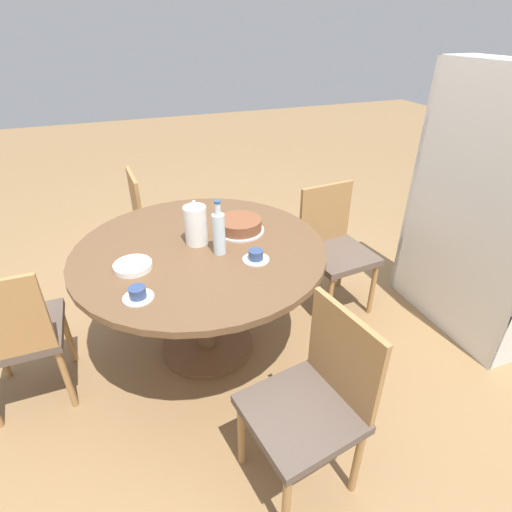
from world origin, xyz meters
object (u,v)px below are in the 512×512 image
Objects in this scene: chair_a at (334,246)px; bookshelf at (476,216)px; chair_d at (313,401)px; cup_a at (138,294)px; cup_b at (256,256)px; chair_b at (157,221)px; water_bottle at (219,233)px; chair_c at (15,334)px; cake_main at (240,225)px; coffee_pot at (196,224)px.

bookshelf is (0.46, 0.67, 0.32)m from chair_a.
chair_d is 0.88m from cup_a.
chair_b is at bearing -163.52° from cup_b.
chair_c is at bearing -91.40° from water_bottle.
chair_b is 1.34m from chair_c.
chair_c is 1.13m from water_bottle.
chair_c is at bearing -178.73° from chair_a.
chair_b is 2.99× the size of cake_main.
chair_c is 0.73m from cup_a.
chair_c and chair_d have the same top height.
bookshelf is 6.37× the size of coffee_pot.
chair_c is 2.99× the size of cake_main.
bookshelf reaches higher than chair_a.
chair_c is at bearing -135.89° from chair_d.
cup_a is 0.62m from cup_b.
bookshelf is at bearing 174.01° from chair_c.
chair_b is 0.53× the size of bookshelf.
chair_c is at bearing -81.93° from cake_main.
bookshelf is 11.65× the size of cup_a.
chair_a is 6.16× the size of cup_b.
water_bottle is 2.15× the size of cup_a.
coffee_pot is at bearing -79.90° from cake_main.
chair_d is 1.09m from coffee_pot.
coffee_pot is 0.18m from water_bottle.
chair_a and chair_b have the same top height.
chair_d is 2.99× the size of cake_main.
bookshelf reaches higher than cake_main.
water_bottle reaches higher than coffee_pot.
chair_b reaches higher than cup_a.
bookshelf is 5.43× the size of water_bottle.
chair_c is (0.22, -1.93, 0.00)m from chair_a.
water_bottle is at bearing -132.00° from cup_b.
chair_d is 0.53× the size of bookshelf.
cake_main is 2.06× the size of cup_a.
cake_main is (-0.05, 0.27, -0.08)m from coffee_pot.
cake_main reaches higher than cup_a.
chair_d is at bearing -2.46° from cake_main.
chair_c is at bearing 137.33° from chair_b.
coffee_pot is at bearing -179.69° from chair_a.
chair_c is at bearing -115.35° from cup_a.
bookshelf is at bearing 86.76° from cup_b.
chair_b is 1.29m from cup_b.
coffee_pot is (-0.37, -1.63, 0.06)m from bookshelf.
chair_b is 3.37× the size of coffee_pot.
cake_main is at bearing 125.99° from cup_a.
chair_c reaches higher than cake_main.
chair_a is at bearing 110.92° from cup_a.
coffee_pot is at bearing -150.51° from water_bottle.
coffee_pot reaches higher than chair_d.
water_bottle reaches higher than chair_d.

